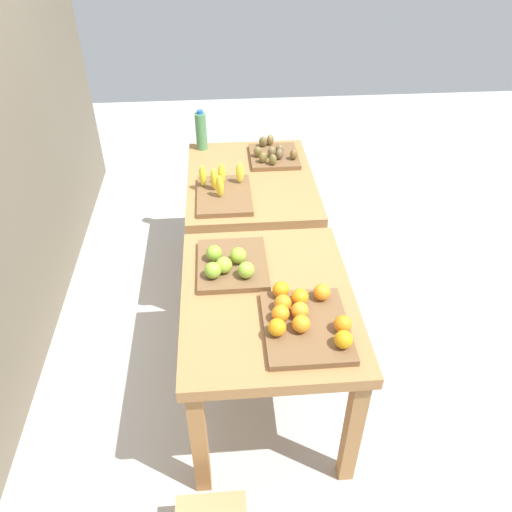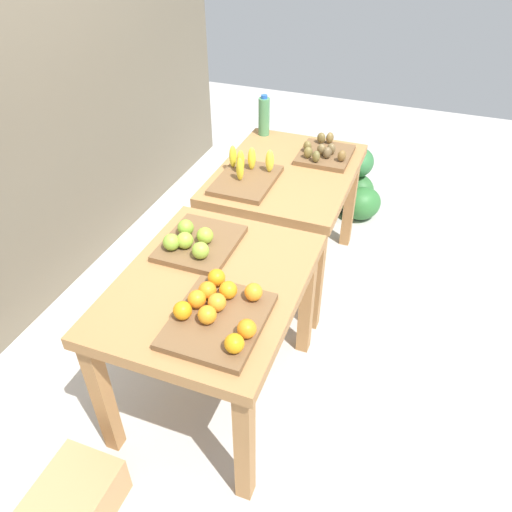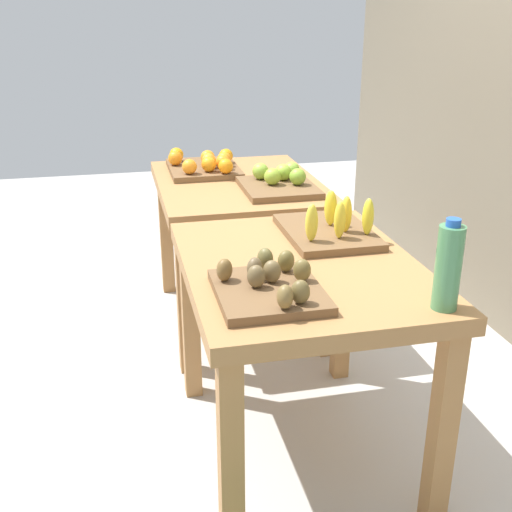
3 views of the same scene
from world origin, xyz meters
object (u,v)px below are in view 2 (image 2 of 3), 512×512
(banana_crate, at_px, (246,175))
(cardboard_produce_box, at_px, (73,504))
(orange_bin, at_px, (218,313))
(watermelon_pile, at_px, (349,190))
(apple_bin, at_px, (196,242))
(display_table_right, at_px, (286,186))
(water_bottle, at_px, (264,116))
(display_table_left, at_px, (212,300))
(kiwi_bin, at_px, (324,153))

(banana_crate, height_order, cardboard_produce_box, banana_crate)
(orange_bin, distance_m, watermelon_pile, 2.37)
(orange_bin, bearing_deg, watermelon_pile, -2.93)
(orange_bin, relative_size, apple_bin, 1.11)
(display_table_right, distance_m, cardboard_produce_box, 2.04)
(orange_bin, relative_size, cardboard_produce_box, 1.11)
(water_bottle, xyz_separation_m, cardboard_produce_box, (-2.37, -0.01, -0.80))
(water_bottle, distance_m, watermelon_pile, 1.06)
(apple_bin, relative_size, water_bottle, 1.45)
(display_table_left, distance_m, watermelon_pile, 2.14)
(banana_crate, distance_m, kiwi_bin, 0.58)
(display_table_right, height_order, water_bottle, water_bottle)
(display_table_right, distance_m, orange_bin, 1.35)
(orange_bin, bearing_deg, water_bottle, 14.08)
(orange_bin, bearing_deg, display_table_left, 32.91)
(banana_crate, height_order, kiwi_bin, banana_crate)
(orange_bin, relative_size, water_bottle, 1.61)
(display_table_left, xyz_separation_m, orange_bin, (-0.21, -0.14, 0.16))
(apple_bin, xyz_separation_m, water_bottle, (1.35, 0.14, 0.09))
(orange_bin, distance_m, banana_crate, 1.15)
(display_table_right, distance_m, water_bottle, 0.59)
(banana_crate, distance_m, cardboard_produce_box, 1.86)
(water_bottle, bearing_deg, banana_crate, -169.00)
(orange_bin, xyz_separation_m, water_bottle, (1.76, 0.44, 0.09))
(kiwi_bin, bearing_deg, display_table_left, 172.81)
(banana_crate, relative_size, water_bottle, 1.60)
(kiwi_bin, bearing_deg, watermelon_pile, -6.47)
(apple_bin, relative_size, cardboard_produce_box, 1.00)
(apple_bin, distance_m, banana_crate, 0.70)
(water_bottle, relative_size, cardboard_produce_box, 0.69)
(banana_crate, bearing_deg, orange_bin, -164.14)
(cardboard_produce_box, bearing_deg, water_bottle, 0.16)
(watermelon_pile, distance_m, cardboard_produce_box, 2.94)
(watermelon_pile, xyz_separation_m, cardboard_produce_box, (-2.89, 0.55, -0.06))
(apple_bin, distance_m, watermelon_pile, 2.02)
(cardboard_produce_box, bearing_deg, apple_bin, -7.63)
(display_table_right, height_order, cardboard_produce_box, display_table_right)
(display_table_right, xyz_separation_m, cardboard_produce_box, (-1.94, 0.30, -0.56))
(apple_bin, height_order, kiwi_bin, apple_bin)
(orange_bin, bearing_deg, kiwi_bin, -1.30)
(orange_bin, height_order, cardboard_produce_box, orange_bin)
(kiwi_bin, distance_m, cardboard_produce_box, 2.33)
(display_table_right, distance_m, banana_crate, 0.32)
(kiwi_bin, relative_size, cardboard_produce_box, 0.91)
(display_table_right, relative_size, banana_crate, 2.36)
(apple_bin, distance_m, kiwi_bin, 1.20)
(apple_bin, height_order, water_bottle, water_bottle)
(display_table_right, xyz_separation_m, water_bottle, (0.43, 0.31, 0.25))
(kiwi_bin, bearing_deg, apple_bin, 163.85)
(orange_bin, distance_m, cardboard_produce_box, 1.03)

